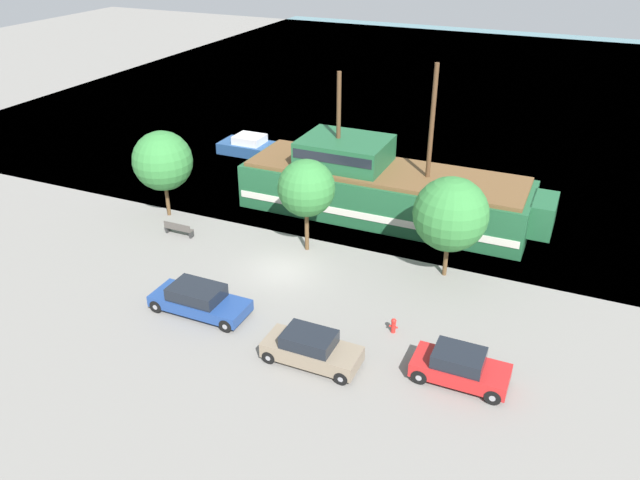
# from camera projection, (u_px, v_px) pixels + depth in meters

# --- Properties ---
(ground_plane) EXTENTS (160.00, 160.00, 0.00)m
(ground_plane) POSITION_uv_depth(u_px,v_px,m) (283.00, 270.00, 34.67)
(ground_plane) COLOR gray
(water_surface) EXTENTS (80.00, 80.00, 0.00)m
(water_surface) POSITION_uv_depth(u_px,v_px,m) (460.00, 87.00, 70.17)
(water_surface) COLOR slate
(water_surface) RESTS_ON ground
(pirate_ship) EXTENTS (19.71, 5.57, 10.05)m
(pirate_ship) POSITION_uv_depth(u_px,v_px,m) (382.00, 188.00, 40.17)
(pirate_ship) COLOR #1E5633
(pirate_ship) RESTS_ON water_surface
(moored_boat_dockside) EXTENTS (5.79, 2.51, 1.53)m
(moored_boat_dockside) POSITION_uv_depth(u_px,v_px,m) (254.00, 147.00, 50.76)
(moored_boat_dockside) COLOR navy
(moored_boat_dockside) RESTS_ON water_surface
(parked_car_curb_front) EXTENTS (4.97, 1.99, 1.45)m
(parked_car_curb_front) POSITION_uv_depth(u_px,v_px,m) (199.00, 300.00, 30.70)
(parked_car_curb_front) COLOR navy
(parked_car_curb_front) RESTS_ON ground_plane
(parked_car_curb_mid) EXTENTS (4.31, 1.81, 1.53)m
(parked_car_curb_mid) POSITION_uv_depth(u_px,v_px,m) (311.00, 349.00, 27.25)
(parked_car_curb_mid) COLOR #7F705B
(parked_car_curb_mid) RESTS_ON ground_plane
(parked_car_curb_rear) EXTENTS (4.03, 1.86, 1.51)m
(parked_car_curb_rear) POSITION_uv_depth(u_px,v_px,m) (460.00, 367.00, 26.16)
(parked_car_curb_rear) COLOR #B21E1E
(parked_car_curb_rear) RESTS_ON ground_plane
(fire_hydrant) EXTENTS (0.42, 0.25, 0.76)m
(fire_hydrant) POSITION_uv_depth(u_px,v_px,m) (394.00, 325.00, 29.37)
(fire_hydrant) COLOR red
(fire_hydrant) RESTS_ON ground_plane
(bench_promenade_east) EXTENTS (1.88, 0.45, 0.85)m
(bench_promenade_east) POSITION_uv_depth(u_px,v_px,m) (178.00, 229.00, 38.13)
(bench_promenade_east) COLOR #4C4742
(bench_promenade_east) RESTS_ON ground_plane
(tree_row_east) EXTENTS (3.77, 3.77, 5.64)m
(tree_row_east) POSITION_uv_depth(u_px,v_px,m) (163.00, 161.00, 39.14)
(tree_row_east) COLOR brown
(tree_row_east) RESTS_ON ground_plane
(tree_row_mideast) EXTENTS (3.27, 3.27, 5.55)m
(tree_row_mideast) POSITION_uv_depth(u_px,v_px,m) (306.00, 188.00, 34.94)
(tree_row_mideast) COLOR brown
(tree_row_mideast) RESTS_ON ground_plane
(tree_row_midwest) EXTENTS (3.97, 3.97, 5.66)m
(tree_row_midwest) POSITION_uv_depth(u_px,v_px,m) (451.00, 214.00, 32.49)
(tree_row_midwest) COLOR brown
(tree_row_midwest) RESTS_ON ground_plane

